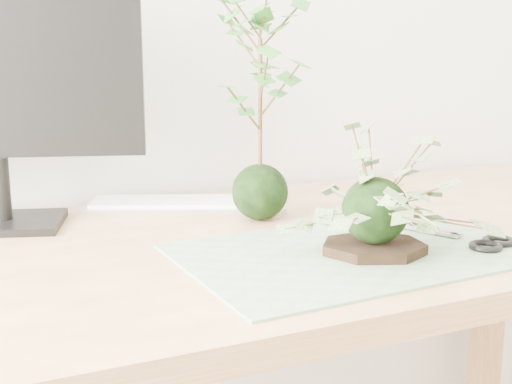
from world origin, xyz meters
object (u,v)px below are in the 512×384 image
ivy_kokedama (376,179)px  maple_kokedama (260,53)px  keyboard (186,204)px  desk (277,287)px

ivy_kokedama → maple_kokedama: (-0.07, 0.26, 0.18)m
maple_kokedama → keyboard: maple_kokedama is taller
desk → keyboard: keyboard is taller
desk → maple_kokedama: maple_kokedama is taller
desk → keyboard: (-0.07, 0.25, 0.09)m
ivy_kokedama → maple_kokedama: bearing=104.5°
ivy_kokedama → keyboard: size_ratio=0.92×
maple_kokedama → keyboard: (-0.09, 0.14, -0.28)m
desk → ivy_kokedama: size_ratio=4.44×
ivy_kokedama → maple_kokedama: 0.32m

